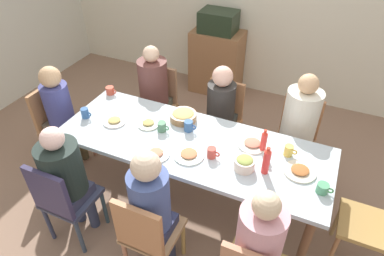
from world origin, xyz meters
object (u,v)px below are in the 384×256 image
at_px(plate_2, 115,121).
at_px(cup_3, 85,113).
at_px(chair_1, 380,223).
at_px(chair_2, 222,117).
at_px(person_7, 153,88).
at_px(plate_3, 156,153).
at_px(bottle_1, 266,161).
at_px(dining_table, 192,149).
at_px(chair_5, 147,233).
at_px(chair_7, 158,101).
at_px(plate_0, 148,123).
at_px(chair_3, 58,122).
at_px(person_0, 65,174).
at_px(plate_4, 189,154).
at_px(person_4, 258,245).
at_px(person_3, 60,109).
at_px(cup_6, 289,151).
at_px(cup_4, 110,91).
at_px(plate_1, 300,171).
at_px(bowl_1, 183,116).
at_px(side_cabinet, 217,62).
at_px(person_5, 151,205).
at_px(cup_0, 189,126).
at_px(person_6, 299,122).
at_px(cup_2, 162,127).
at_px(bottle_0, 264,141).
at_px(bowl_0, 244,163).
at_px(person_2, 220,107).
at_px(cup_1, 212,153).
at_px(plate_5, 252,144).
at_px(chair_0, 63,199).
at_px(cup_5, 323,188).

bearing_deg(plate_2, cup_3, -170.97).
distance_m(chair_1, chair_2, 1.76).
xyz_separation_m(person_7, plate_3, (0.59, -0.99, 0.06)).
bearing_deg(bottle_1, chair_1, 6.53).
relative_size(dining_table, plate_2, 11.19).
height_order(chair_5, chair_7, same).
bearing_deg(plate_0, chair_3, -176.94).
xyz_separation_m(person_0, cup_3, (-0.27, 0.63, 0.11)).
height_order(person_0, plate_4, person_0).
distance_m(person_4, plate_4, 0.92).
height_order(person_3, person_4, person_4).
distance_m(person_0, person_3, 0.99).
relative_size(dining_table, cup_6, 22.18).
bearing_deg(cup_3, plate_0, 13.44).
xyz_separation_m(chair_1, cup_4, (-2.66, 0.36, 0.30)).
distance_m(chair_2, person_3, 1.69).
xyz_separation_m(chair_1, person_4, (-0.78, -0.71, 0.21)).
bearing_deg(plate_1, dining_table, -179.56).
xyz_separation_m(plate_3, bowl_1, (-0.01, 0.54, 0.03)).
relative_size(plate_4, bottle_1, 1.02).
bearing_deg(side_cabinet, plate_2, -95.38).
bearing_deg(person_0, person_7, 90.00).
bearing_deg(side_cabinet, person_0, -94.49).
bearing_deg(person_5, person_3, 154.14).
relative_size(cup_6, side_cabinet, 0.12).
distance_m(chair_1, plate_2, 2.36).
height_order(person_0, person_4, person_4).
height_order(plate_0, bottle_1, bottle_1).
xyz_separation_m(plate_0, cup_0, (0.37, 0.07, 0.04)).
distance_m(person_6, plate_0, 1.42).
distance_m(bowl_1, bottle_1, 0.95).
bearing_deg(cup_3, plate_1, 2.63).
bearing_deg(cup_2, plate_1, -1.15).
xyz_separation_m(person_0, cup_6, (1.58, 0.89, 0.11)).
xyz_separation_m(cup_4, bottle_0, (1.68, -0.22, 0.06)).
xyz_separation_m(person_4, bowl_0, (-0.29, 0.58, 0.11)).
height_order(bowl_1, cup_0, cup_0).
relative_size(person_4, person_7, 1.00).
relative_size(person_2, bowl_1, 4.62).
bearing_deg(plate_4, cup_1, 19.40).
bearing_deg(cup_6, plate_1, -52.77).
bearing_deg(bowl_1, cup_1, -40.65).
bearing_deg(person_0, side_cabinet, 85.51).
bearing_deg(cup_4, plate_5, -6.97).
distance_m(chair_0, plate_5, 1.63).
distance_m(person_7, cup_1, 1.32).
distance_m(person_7, cup_5, 2.07).
distance_m(person_6, cup_6, 0.55).
bearing_deg(chair_1, cup_5, -164.34).
relative_size(chair_7, cup_0, 7.79).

